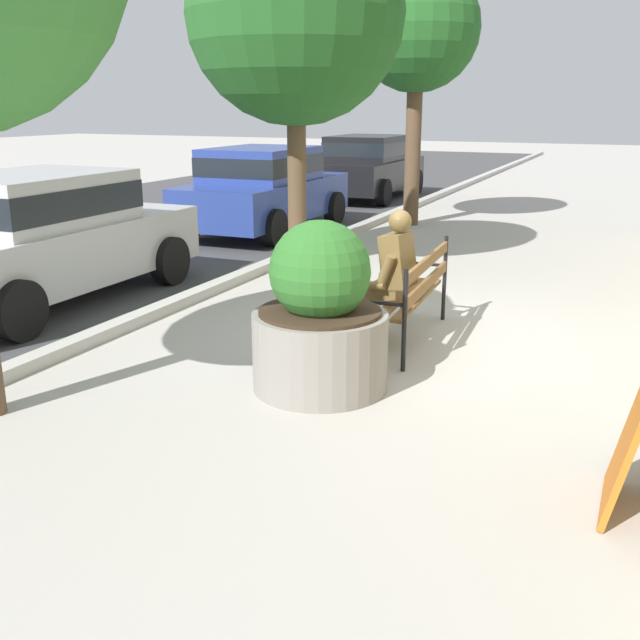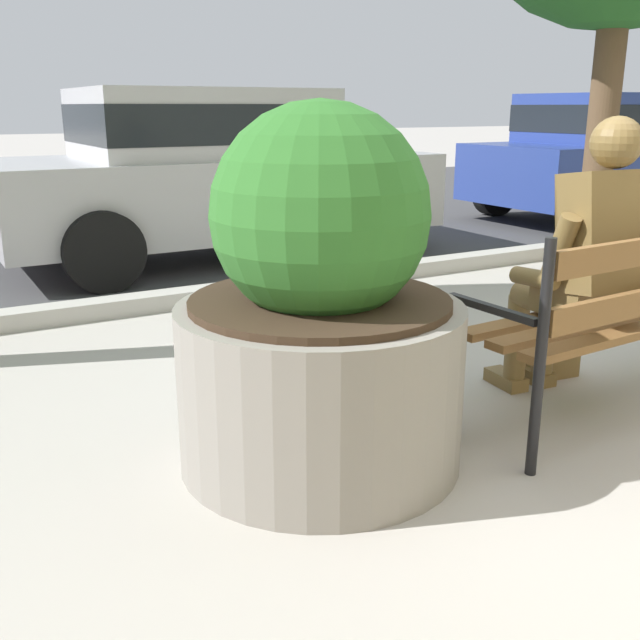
% 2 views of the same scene
% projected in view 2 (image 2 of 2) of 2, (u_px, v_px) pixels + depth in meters
% --- Properties ---
extents(ground_plane, '(80.00, 80.00, 0.00)m').
position_uv_depth(ground_plane, '(625.00, 412.00, 3.49)').
color(ground_plane, '#ADA8A0').
extents(street_surface, '(60.00, 9.00, 0.01)m').
position_uv_depth(street_surface, '(156.00, 215.00, 9.77)').
color(street_surface, '#424244').
rests_on(street_surface, ground).
extents(curb_stone, '(60.00, 0.20, 0.12)m').
position_uv_depth(curb_stone, '(326.00, 279.00, 5.90)').
color(curb_stone, '#B2AFA8').
rests_on(curb_stone, ground).
extents(bronze_statue_seated, '(0.69, 0.77, 1.37)m').
position_uv_depth(bronze_statue_seated, '(579.00, 272.00, 3.38)').
color(bronze_statue_seated, brown).
rests_on(bronze_statue_seated, ground).
extents(concrete_planter, '(1.14, 1.14, 1.44)m').
position_uv_depth(concrete_planter, '(320.00, 317.00, 2.86)').
color(concrete_planter, gray).
rests_on(concrete_planter, ground).
extents(parked_car_silver, '(4.12, 1.96, 1.56)m').
position_uv_depth(parked_car_silver, '(213.00, 169.00, 6.86)').
color(parked_car_silver, '#B7B7BC').
rests_on(parked_car_silver, ground).
extents(parked_car_blue, '(4.12, 1.96, 1.56)m').
position_uv_depth(parked_car_blue, '(617.00, 152.00, 9.48)').
color(parked_car_blue, navy).
rests_on(parked_car_blue, ground).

